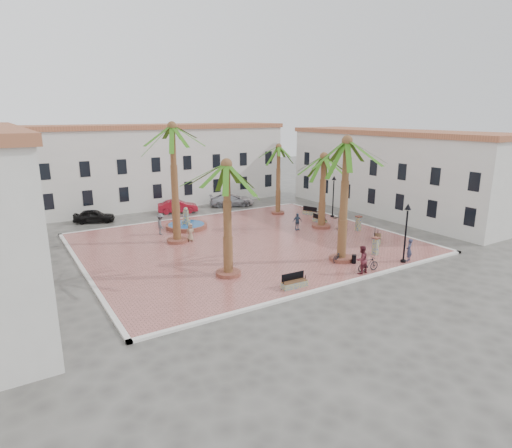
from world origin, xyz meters
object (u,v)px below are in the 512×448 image
Objects in this scene: bicycle_a at (339,255)px; palm_ne at (279,154)px; litter_bin at (354,259)px; palm_s at (346,155)px; bollard_se at (376,246)px; bicycle_b at (368,264)px; pedestrian_fountain_b at (297,222)px; pedestrian_fountain_a at (190,232)px; car_black at (94,216)px; car_silver at (230,200)px; cyclist_b at (362,260)px; palm_sw at (227,178)px; car_red at (178,206)px; bench_se at (377,238)px; car_white at (235,200)px; lamppost_s at (407,223)px; bench_e at (320,220)px; pedestrian_east at (340,220)px; pedestrian_north at (161,224)px; palm_e at (324,166)px; bollard_e at (358,223)px; bollard_n at (178,213)px; cyclist_a at (409,250)px; fountain at (186,225)px; bench_s at (294,283)px; palm_nw at (172,139)px.

palm_ne is at bearing -35.16° from bicycle_a.
litter_bin is at bearing -165.43° from bicycle_a.
palm_s is 6.59× the size of bollard_se.
pedestrian_fountain_b reaches higher than bicycle_b.
pedestrian_fountain_a is 12.88m from car_black.
bicycle_b is (-0.04, -2.72, -7.24)m from palm_s.
cyclist_b is at bearing -166.72° from car_silver.
palm_sw reaches higher than car_red.
bench_se is at bearing 40.62° from bollard_se.
palm_ne is at bearing -149.06° from car_white.
car_red is at bearing 107.38° from lamppost_s.
pedestrian_east reaches higher than bench_e.
pedestrian_north reaches higher than pedestrian_fountain_b.
palm_e is at bearing 57.24° from bench_se.
palm_sw is at bearing 68.40° from bicycle_b.
pedestrian_east is (14.88, -7.19, -0.06)m from pedestrian_north.
palm_s reaches higher than bicycle_b.
palm_s is 9.70m from bench_se.
pedestrian_east is at bearing -106.21° from pedestrian_north.
bollard_e is (1.21, 3.44, 0.43)m from bench_se.
car_red is at bearing 108.03° from bollard_se.
pedestrian_fountain_a is (-1.84, -7.48, -0.01)m from bollard_n.
bicycle_b is (-4.17, 0.00, -0.33)m from cyclist_a.
pedestrian_east reaches higher than pedestrian_fountain_a.
pedestrian_north is at bearing 142.99° from car_white.
fountain is 2.38× the size of bench_e.
litter_bin is 0.15× the size of car_red.
bicycle_b is 1.10× the size of pedestrian_fountain_a.
lamppost_s reaches higher than litter_bin.
lamppost_s reaches higher than pedestrian_east.
fountain is at bearing -116.88° from car_black.
bench_e is at bearing 28.28° from palm_sw.
cyclist_b reaches higher than bench_se.
palm_e is at bearing -4.22° from pedestrian_fountain_b.
palm_s reaches higher than cyclist_b.
fountain is 7.41m from car_red.
bench_s is 1.10× the size of pedestrian_fountain_b.
fountain is 16.97m from litter_bin.
car_silver reaches higher than car_white.
bicycle_a is at bearing -12.62° from palm_sw.
bench_s is at bearing 177.95° from car_white.
palm_nw is at bearing 162.91° from pedestrian_fountain_a.
bicycle_b is (-3.17, -2.31, -0.20)m from bollard_se.
pedestrian_north reaches higher than cyclist_a.
fountain is at bearing -75.95° from cyclist_b.
lamppost_s is at bearing -65.93° from bollard_n.
car_red is 6.60m from car_silver.
car_black is (-12.26, 24.84, -0.45)m from cyclist_b.
bench_s is 13.75m from pedestrian_fountain_b.
litter_bin is (8.84, -2.78, -6.23)m from palm_sw.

